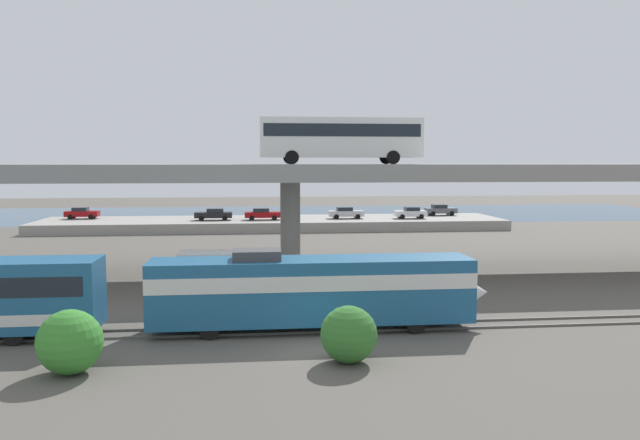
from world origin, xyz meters
The scene contains 17 objects.
ground_plane centered at (0.00, 0.00, 0.00)m, with size 260.00×260.00×0.00m, color #565149.
rail_strip_near centered at (0.00, 3.27, 0.06)m, with size 110.00×0.12×0.12m, color #59544C.
rail_strip_far centered at (0.00, 4.73, 0.06)m, with size 110.00×0.12×0.12m, color #59544C.
train_locomotive centered at (0.90, 4.00, 2.19)m, with size 17.45×3.04×4.18m.
highway_overpass centered at (0.00, 20.00, 7.65)m, with size 96.00×11.04×8.41m.
transit_bus_on_overpass centered at (3.77, 19.57, 10.47)m, with size 12.00×2.68×3.40m.
service_truck_west centered at (-4.24, 11.79, 1.64)m, with size 6.80×2.46×3.04m.
pier_parking_lot centered at (0.00, 55.00, 0.62)m, with size 59.14×12.29×1.23m, color gray.
parked_car_0 centered at (-7.56, 53.67, 2.01)m, with size 4.68×1.93×1.50m.
parked_car_1 centered at (9.39, 54.19, 2.01)m, with size 4.50×1.96×1.50m.
parked_car_2 centered at (23.10, 57.75, 2.01)m, with size 4.24×1.95×1.50m.
parked_car_3 centered at (-24.66, 57.55, 2.01)m, with size 4.15×1.97×1.50m.
parked_car_4 centered at (-1.42, 53.42, 2.01)m, with size 4.59×1.89×1.50m.
parked_car_5 centered at (17.76, 53.28, 2.00)m, with size 4.04×1.91×1.50m.
harbor_water centered at (0.00, 78.00, 0.00)m, with size 140.00×36.00×0.01m, color navy.
shrub_left centered at (-10.32, -1.77, 1.32)m, with size 2.63×2.63×2.63m, color #37832D.
shrub_right centered at (1.12, -1.53, 1.23)m, with size 2.45×2.45×2.45m, color #326F2B.
Camera 1 is at (-3.03, -28.12, 8.58)m, focal length 36.08 mm.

